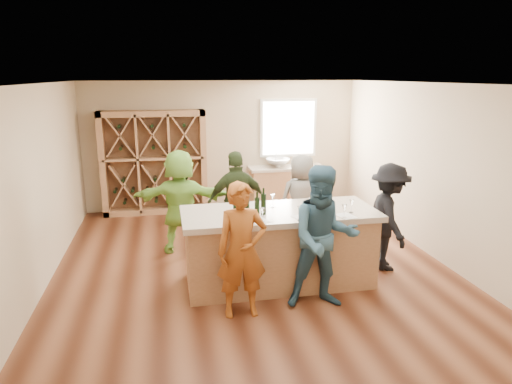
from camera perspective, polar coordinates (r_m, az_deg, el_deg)
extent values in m
cube|color=brown|center=(7.28, -0.47, -9.61)|extent=(6.00, 7.00, 0.10)
cube|color=white|center=(6.65, -0.52, 13.85)|extent=(6.00, 7.00, 0.10)
cube|color=#C6B08F|center=(10.27, -4.24, 5.91)|extent=(6.00, 0.10, 2.80)
cube|color=#C6B08F|center=(3.57, 10.47, -11.00)|extent=(6.00, 0.10, 2.80)
cube|color=#C6B08F|center=(6.94, -26.05, 0.32)|extent=(0.10, 7.00, 2.80)
cube|color=#C6B08F|center=(7.96, 21.62, 2.43)|extent=(0.10, 7.00, 2.80)
cube|color=white|center=(10.44, 4.06, 7.99)|extent=(1.30, 0.06, 1.30)
cube|color=white|center=(10.40, 4.11, 7.97)|extent=(1.18, 0.01, 1.18)
cube|color=#AB7851|center=(9.97, -12.60, 3.60)|extent=(2.20, 0.45, 2.20)
cube|color=#AB7851|center=(10.39, 3.79, 0.56)|extent=(1.60, 0.58, 0.86)
cube|color=#BAAA99|center=(10.29, 3.83, 3.05)|extent=(1.70, 0.62, 0.06)
imported|color=silver|center=(10.21, 2.76, 3.68)|extent=(0.54, 0.54, 0.19)
cylinder|color=silver|center=(10.38, 2.52, 4.18)|extent=(0.02, 0.02, 0.30)
cube|color=#AB7851|center=(6.56, 2.90, -7.22)|extent=(2.60, 1.00, 1.00)
cube|color=#BAAA99|center=(6.38, 2.96, -2.71)|extent=(2.72, 1.12, 0.08)
cylinder|color=black|center=(6.01, -2.54, -1.85)|extent=(0.09, 0.09, 0.31)
cylinder|color=black|center=(6.09, -1.17, -1.63)|extent=(0.08, 0.08, 0.30)
cylinder|color=black|center=(6.02, 0.14, -1.97)|extent=(0.08, 0.08, 0.27)
cylinder|color=black|center=(6.16, 0.94, -1.51)|extent=(0.07, 0.07, 0.29)
cone|color=white|center=(5.84, 0.87, -2.91)|extent=(0.09, 0.09, 0.20)
cone|color=white|center=(5.94, 5.51, -2.66)|extent=(0.09, 0.09, 0.20)
cone|color=white|center=(6.13, 10.97, -2.42)|extent=(0.09, 0.09, 0.18)
cone|color=white|center=(6.34, 6.72, -1.58)|extent=(0.08, 0.08, 0.20)
cone|color=white|center=(6.39, 11.85, -1.76)|extent=(0.08, 0.08, 0.18)
cube|color=white|center=(5.94, 0.34, -3.58)|extent=(0.29, 0.35, 0.00)
cube|color=white|center=(6.08, 6.13, -3.23)|extent=(0.35, 0.40, 0.00)
cube|color=white|center=(6.24, 11.19, -2.95)|extent=(0.26, 0.32, 0.00)
imported|color=#994C19|center=(5.58, -1.78, -7.33)|extent=(0.62, 0.45, 1.70)
imported|color=#335972|center=(5.83, 8.47, -5.72)|extent=(0.95, 0.59, 1.85)
imported|color=black|center=(7.22, 16.27, -3.02)|extent=(0.64, 1.12, 1.65)
imported|color=#263319|center=(7.60, -2.38, -1.28)|extent=(1.04, 0.59, 1.72)
imported|color=slate|center=(7.96, 5.69, -1.01)|extent=(0.81, 0.54, 1.61)
imported|color=#8CC64C|center=(7.70, -9.43, -1.14)|extent=(1.70, 0.84, 1.75)
cone|color=white|center=(6.52, 2.12, -1.13)|extent=(0.07, 0.07, 0.18)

